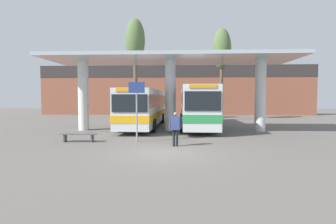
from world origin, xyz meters
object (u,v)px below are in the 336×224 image
Objects in this scene: info_sign_platform at (137,100)px; pedestrian_waiting at (175,125)px; poplar_tree_behind_left at (135,43)px; waiting_bench_near_pillar at (79,136)px; transit_bus_left_bay at (145,106)px; transit_bus_center_bay at (196,105)px; poplar_tree_behind_right at (222,51)px.

info_sign_platform reaches higher than pedestrian_waiting.
pedestrian_waiting is 17.82m from poplar_tree_behind_left.
pedestrian_waiting is (5.47, -1.10, 0.72)m from waiting_bench_near_pillar.
poplar_tree_behind_left is at bearing 111.81° from pedestrian_waiting.
transit_bus_center_bay is at bearing -176.30° from transit_bus_left_bay.
info_sign_platform is 15.71m from poplar_tree_behind_left.
info_sign_platform is (3.27, 0.15, 2.02)m from waiting_bench_near_pillar.
info_sign_platform is at bearing 155.06° from pedestrian_waiting.
transit_bus_left_bay reaches higher than waiting_bench_near_pillar.
info_sign_platform reaches higher than transit_bus_left_bay.
pedestrian_waiting is (2.82, -8.99, -0.68)m from transit_bus_left_bay.
poplar_tree_behind_right reaches higher than transit_bus_left_bay.
info_sign_platform is (0.63, -7.74, 0.62)m from transit_bus_left_bay.
poplar_tree_behind_left is (-1.92, 6.50, 6.73)m from transit_bus_left_bay.
poplar_tree_behind_right is (10.31, 15.65, 7.44)m from waiting_bench_near_pillar.
pedestrian_waiting is at bearing -29.73° from info_sign_platform.
pedestrian_waiting is at bearing -106.12° from poplar_tree_behind_right.
info_sign_platform is at bearing 2.64° from waiting_bench_near_pillar.
poplar_tree_behind_right is (9.59, 1.25, -0.68)m from poplar_tree_behind_left.
poplar_tree_behind_right reaches higher than pedestrian_waiting.
waiting_bench_near_pillar is (-2.64, -7.89, -1.39)m from transit_bus_left_bay.
transit_bus_left_bay is 1.08× the size of poplar_tree_behind_left.
info_sign_platform is (-3.78, -7.93, 0.52)m from transit_bus_center_bay.
pedestrian_waiting is at bearing 108.68° from transit_bus_left_bay.
transit_bus_center_bay is at bearing -44.91° from poplar_tree_behind_left.
poplar_tree_behind_right is at bearing 56.63° from waiting_bench_near_pillar.
transit_bus_center_bay reaches higher than pedestrian_waiting.
info_sign_platform is 0.33× the size of poplar_tree_behind_right.
poplar_tree_behind_right is at bearing -133.40° from transit_bus_left_bay.
poplar_tree_behind_left reaches higher than transit_bus_center_bay.
waiting_bench_near_pillar is at bearing 48.57° from transit_bus_center_bay.
waiting_bench_near_pillar is (-7.06, -8.08, -1.50)m from transit_bus_center_bay.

